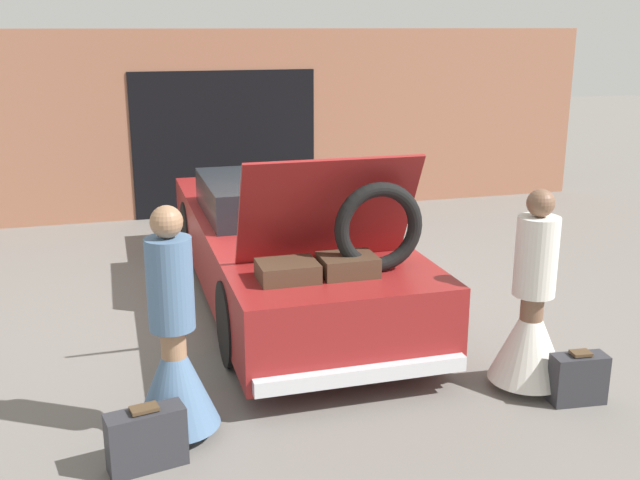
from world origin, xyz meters
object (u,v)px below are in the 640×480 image
(suitcase_beside_left_person, at_px, (146,439))
(suitcase_beside_right_person, at_px, (578,379))
(person_right, at_px, (531,320))
(car, at_px, (285,244))
(person_left, at_px, (174,357))

(suitcase_beside_left_person, bearing_deg, suitcase_beside_right_person, -0.07)
(suitcase_beside_left_person, bearing_deg, person_right, 6.26)
(car, bearing_deg, person_right, -61.78)
(person_left, bearing_deg, person_right, 76.11)
(person_left, distance_m, suitcase_beside_left_person, 0.59)
(suitcase_beside_left_person, height_order, suitcase_beside_right_person, suitcase_beside_left_person)
(person_left, relative_size, suitcase_beside_left_person, 3.12)
(person_left, relative_size, suitcase_beside_right_person, 3.82)
(car, height_order, person_right, car)
(person_right, bearing_deg, car, 43.02)
(person_right, bearing_deg, person_left, 104.03)
(car, distance_m, suitcase_beside_right_person, 3.39)
(car, height_order, suitcase_beside_right_person, car)
(person_left, xyz_separation_m, suitcase_beside_right_person, (3.04, -0.37, -0.40))
(car, bearing_deg, suitcase_beside_right_person, -60.83)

